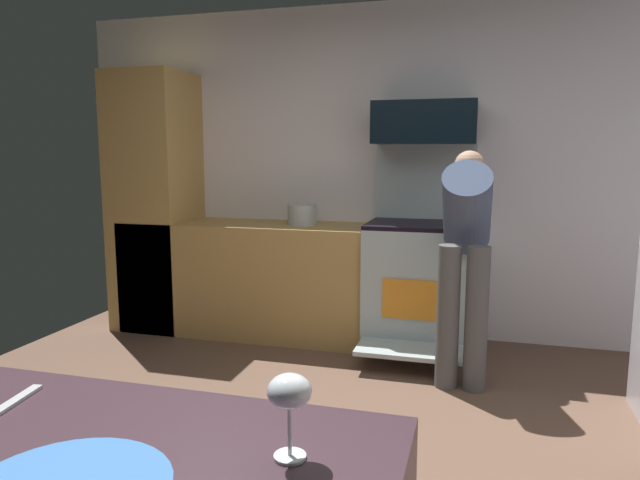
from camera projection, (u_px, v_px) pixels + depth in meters
name	position (u px, v px, depth m)	size (l,w,h in m)	color
wall_back	(389.00, 173.00, 4.58)	(5.20, 0.12, 2.60)	silver
lower_cabinet_run	(269.00, 279.00, 4.61)	(2.40, 0.60, 0.90)	tan
cabinet_column	(156.00, 202.00, 4.78)	(0.60, 0.60, 2.10)	tan
oven_range	(419.00, 281.00, 4.27)	(0.76, 0.97, 1.52)	#ADBEBD
microwave	(425.00, 123.00, 4.18)	(0.74, 0.38, 0.30)	black
person_cook	(465.00, 245.00, 3.59)	(0.31, 0.65, 1.47)	#505050
wine_glass_near	(289.00, 395.00, 1.03)	(0.08, 0.08, 0.16)	silver
knife_chef	(0.00, 411.00, 1.23)	(0.27, 0.02, 0.01)	#B7BABF
stock_pot	(302.00, 215.00, 4.45)	(0.23, 0.23, 0.16)	#B1B5B5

